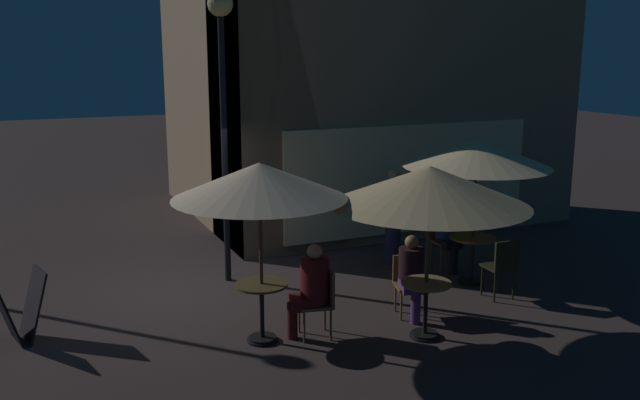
% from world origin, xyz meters
% --- Properties ---
extents(ground_plane, '(60.00, 60.00, 0.00)m').
position_xyz_m(ground_plane, '(0.00, 0.00, 0.00)').
color(ground_plane, '#3C302E').
extents(cafe_building, '(7.55, 6.55, 8.07)m').
position_xyz_m(cafe_building, '(3.96, 3.13, 4.03)').
color(cafe_building, '#977A5B').
rests_on(cafe_building, ground).
extents(street_lamp_near_corner, '(0.39, 0.39, 4.58)m').
position_xyz_m(street_lamp_near_corner, '(0.88, 0.21, 3.44)').
color(street_lamp_near_corner, black).
rests_on(street_lamp_near_corner, ground).
extents(menu_sandwich_board, '(0.76, 0.69, 0.91)m').
position_xyz_m(menu_sandwich_board, '(-2.27, -1.04, 0.47)').
color(menu_sandwich_board, black).
rests_on(menu_sandwich_board, ground).
extents(cafe_table_0, '(0.68, 0.68, 0.79)m').
position_xyz_m(cafe_table_0, '(0.59, -2.30, 0.55)').
color(cafe_table_0, black).
rests_on(cafe_table_0, ground).
extents(cafe_table_1, '(0.73, 0.73, 0.77)m').
position_xyz_m(cafe_table_1, '(4.44, -1.52, 0.56)').
color(cafe_table_1, black).
rests_on(cafe_table_1, ground).
extents(cafe_table_2, '(0.65, 0.65, 0.76)m').
position_xyz_m(cafe_table_2, '(2.59, -3.05, 0.52)').
color(cafe_table_2, black).
rests_on(cafe_table_2, ground).
extents(patio_umbrella_0, '(2.20, 2.20, 2.35)m').
position_xyz_m(patio_umbrella_0, '(0.59, -2.30, 2.11)').
color(patio_umbrella_0, black).
rests_on(patio_umbrella_0, ground).
extents(patio_umbrella_1, '(2.32, 2.32, 2.35)m').
position_xyz_m(patio_umbrella_1, '(4.44, -1.52, 2.12)').
color(patio_umbrella_1, black).
rests_on(patio_umbrella_1, ground).
extents(patio_umbrella_2, '(2.55, 2.55, 2.29)m').
position_xyz_m(patio_umbrella_2, '(2.59, -3.05, 2.03)').
color(patio_umbrella_2, black).
rests_on(patio_umbrella_2, ground).
extents(cafe_chair_0, '(0.52, 0.52, 0.91)m').
position_xyz_m(cafe_chair_0, '(1.37, -2.46, 0.54)').
color(cafe_chair_0, brown).
rests_on(cafe_chair_0, ground).
extents(cafe_chair_1, '(0.44, 0.44, 0.94)m').
position_xyz_m(cafe_chair_1, '(4.40, -2.32, 0.57)').
color(cafe_chair_1, black).
rests_on(cafe_chair_1, ground).
extents(cafe_chair_2, '(0.40, 0.40, 0.94)m').
position_xyz_m(cafe_chair_2, '(4.45, -0.63, 0.57)').
color(cafe_chair_2, brown).
rests_on(cafe_chair_2, ground).
extents(cafe_chair_3, '(0.53, 0.53, 0.84)m').
position_xyz_m(cafe_chair_3, '(2.83, -2.23, 0.51)').
color(cafe_chair_3, brown).
rests_on(cafe_chair_3, ground).
extents(patron_seated_0, '(0.55, 0.44, 1.26)m').
position_xyz_m(patron_seated_0, '(1.23, -2.43, 0.72)').
color(patron_seated_0, '#4F1715').
rests_on(patron_seated_0, ground).
extents(patron_seated_1, '(0.33, 0.53, 1.23)m').
position_xyz_m(patron_seated_1, '(4.45, -0.77, 0.70)').
color(patron_seated_1, black).
rests_on(patron_seated_1, ground).
extents(patron_seated_2, '(0.44, 0.53, 1.18)m').
position_xyz_m(patron_seated_2, '(2.79, -2.37, 0.67)').
color(patron_seated_2, '#54316B').
rests_on(patron_seated_2, ground).
extents(patron_standing_3, '(0.33, 0.33, 1.70)m').
position_xyz_m(patron_standing_3, '(3.82, -0.05, 0.86)').
color(patron_standing_3, '#282B46').
rests_on(patron_standing_3, ground).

